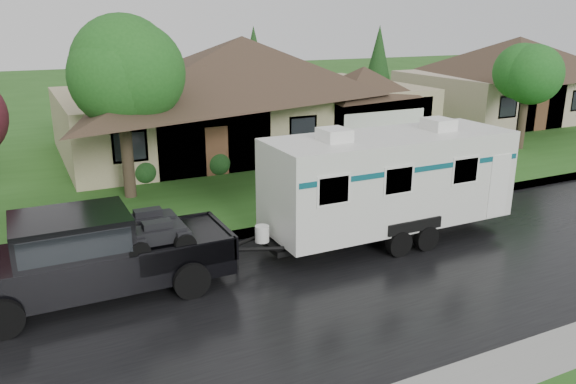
# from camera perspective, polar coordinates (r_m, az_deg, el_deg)

# --- Properties ---
(ground) EXTENTS (140.00, 140.00, 0.00)m
(ground) POSITION_cam_1_polar(r_m,az_deg,el_deg) (17.21, 6.90, -5.44)
(ground) COLOR #27561A
(ground) RESTS_ON ground
(road) EXTENTS (140.00, 8.00, 0.01)m
(road) POSITION_cam_1_polar(r_m,az_deg,el_deg) (15.72, 10.88, -7.89)
(road) COLOR black
(road) RESTS_ON ground
(curb) EXTENTS (140.00, 0.50, 0.15)m
(curb) POSITION_cam_1_polar(r_m,az_deg,el_deg) (18.97, 3.22, -2.91)
(curb) COLOR gray
(curb) RESTS_ON ground
(lawn) EXTENTS (140.00, 26.00, 0.15)m
(lawn) POSITION_cam_1_polar(r_m,az_deg,el_deg) (30.29, -8.69, 4.60)
(lawn) COLOR #27561A
(lawn) RESTS_ON ground
(house_main) EXTENTS (19.44, 10.80, 6.90)m
(house_main) POSITION_cam_1_polar(r_m,az_deg,el_deg) (29.41, -3.96, 11.33)
(house_main) COLOR tan
(house_main) RESTS_ON lawn
(house_neighbor) EXTENTS (15.12, 9.72, 6.45)m
(house_neighbor) POSITION_cam_1_polar(r_m,az_deg,el_deg) (41.67, 22.62, 11.44)
(house_neighbor) COLOR tan
(house_neighbor) RESTS_ON lawn
(tree_left_green) EXTENTS (3.99, 3.99, 6.61)m
(tree_left_green) POSITION_cam_1_polar(r_m,az_deg,el_deg) (21.17, -16.68, 11.48)
(tree_left_green) COLOR #382B1E
(tree_left_green) RESTS_ON lawn
(tree_right_green) EXTENTS (3.19, 3.19, 5.28)m
(tree_right_green) POSITION_cam_1_polar(r_m,az_deg,el_deg) (31.06, 23.19, 10.73)
(tree_right_green) COLOR #382B1E
(tree_right_green) RESTS_ON lawn
(shrub_row) EXTENTS (13.60, 1.00, 1.00)m
(shrub_row) POSITION_cam_1_polar(r_m,az_deg,el_deg) (25.69, -0.56, 3.85)
(shrub_row) COLOR #143814
(shrub_row) RESTS_ON lawn
(pickup_truck) EXTENTS (6.59, 2.51, 2.20)m
(pickup_truck) POSITION_cam_1_polar(r_m,az_deg,el_deg) (14.46, -19.67, -5.86)
(pickup_truck) COLOR black
(pickup_truck) RESTS_ON ground
(travel_trailer) EXTENTS (8.13, 2.86, 3.65)m
(travel_trailer) POSITION_cam_1_polar(r_m,az_deg,el_deg) (17.31, 10.23, 1.33)
(travel_trailer) COLOR silver
(travel_trailer) RESTS_ON ground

